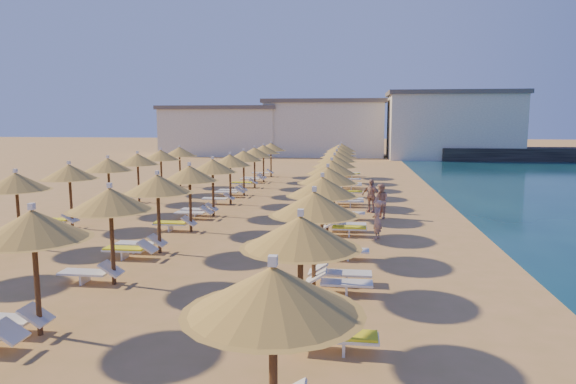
# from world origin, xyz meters

# --- Properties ---
(ground) EXTENTS (220.00, 220.00, 0.00)m
(ground) POSITION_xyz_m (0.00, 0.00, 0.00)
(ground) COLOR tan
(ground) RESTS_ON ground
(jetty) EXTENTS (30.19, 5.78, 1.50)m
(jetty) POSITION_xyz_m (29.49, 42.64, 0.75)
(jetty) COLOR black
(jetty) RESTS_ON ground
(hotel_blocks) EXTENTS (44.88, 11.84, 8.10)m
(hotel_blocks) POSITION_xyz_m (2.38, 46.35, 3.70)
(hotel_blocks) COLOR white
(hotel_blocks) RESTS_ON ground
(parasol_row_east) EXTENTS (2.49, 38.01, 2.96)m
(parasol_row_east) POSITION_xyz_m (3.53, 4.20, 2.44)
(parasol_row_east) COLOR brown
(parasol_row_east) RESTS_ON ground
(parasol_row_west) EXTENTS (2.49, 38.01, 2.96)m
(parasol_row_west) POSITION_xyz_m (-2.26, 4.20, 2.44)
(parasol_row_west) COLOR brown
(parasol_row_west) RESTS_ON ground
(parasol_row_inland) EXTENTS (2.49, 23.80, 2.96)m
(parasol_row_inland) POSITION_xyz_m (-7.64, 4.20, 2.44)
(parasol_row_inland) COLOR brown
(parasol_row_inland) RESTS_ON ground
(loungers) EXTENTS (14.38, 37.01, 0.66)m
(loungers) POSITION_xyz_m (-0.88, 4.14, 0.34)
(loungers) COLOR white
(loungers) RESTS_ON ground
(beachgoer_c) EXTENTS (1.07, 0.90, 1.72)m
(beachgoer_c) POSITION_xyz_m (5.46, 6.30, 0.86)
(beachgoer_c) COLOR tan
(beachgoer_c) RESTS_ON ground
(beachgoer_b) EXTENTS (0.94, 1.02, 1.68)m
(beachgoer_b) POSITION_xyz_m (5.89, 4.66, 0.84)
(beachgoer_b) COLOR tan
(beachgoer_b) RESTS_ON ground
(beachgoer_a) EXTENTS (0.54, 0.67, 1.57)m
(beachgoer_a) POSITION_xyz_m (5.52, 0.25, 0.79)
(beachgoer_a) COLOR tan
(beachgoer_a) RESTS_ON ground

